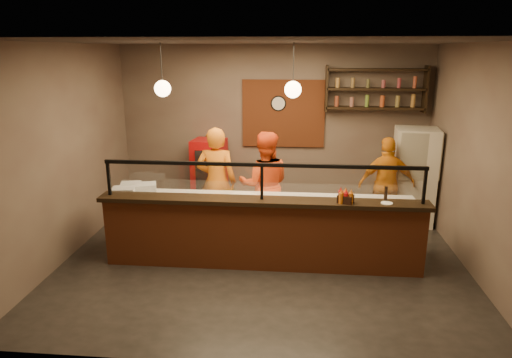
# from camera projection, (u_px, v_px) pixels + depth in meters

# --- Properties ---
(floor) EXTENTS (6.00, 6.00, 0.00)m
(floor) POSITION_uv_depth(u_px,v_px,m) (263.00, 258.00, 7.03)
(floor) COLOR black
(floor) RESTS_ON ground
(ceiling) EXTENTS (6.00, 6.00, 0.00)m
(ceiling) POSITION_uv_depth(u_px,v_px,m) (264.00, 42.00, 6.16)
(ceiling) COLOR #372F2B
(ceiling) RESTS_ON wall_back
(wall_back) EXTENTS (6.00, 0.00, 6.00)m
(wall_back) POSITION_uv_depth(u_px,v_px,m) (273.00, 129.00, 8.99)
(wall_back) COLOR #6B5C4E
(wall_back) RESTS_ON floor
(wall_left) EXTENTS (0.00, 5.00, 5.00)m
(wall_left) POSITION_uv_depth(u_px,v_px,m) (65.00, 153.00, 6.85)
(wall_left) COLOR #6B5C4E
(wall_left) RESTS_ON floor
(wall_right) EXTENTS (0.00, 5.00, 5.00)m
(wall_right) POSITION_uv_depth(u_px,v_px,m) (479.00, 162.00, 6.33)
(wall_right) COLOR #6B5C4E
(wall_right) RESTS_ON floor
(wall_front) EXTENTS (6.00, 0.00, 6.00)m
(wall_front) POSITION_uv_depth(u_px,v_px,m) (243.00, 218.00, 4.20)
(wall_front) COLOR #6B5C4E
(wall_front) RESTS_ON floor
(brick_patch) EXTENTS (1.60, 0.04, 1.30)m
(brick_patch) POSITION_uv_depth(u_px,v_px,m) (283.00, 114.00, 8.86)
(brick_patch) COLOR brown
(brick_patch) RESTS_ON wall_back
(service_counter) EXTENTS (4.60, 0.25, 1.00)m
(service_counter) POSITION_uv_depth(u_px,v_px,m) (262.00, 236.00, 6.60)
(service_counter) COLOR brown
(service_counter) RESTS_ON floor
(counter_ledge) EXTENTS (4.70, 0.37, 0.06)m
(counter_ledge) POSITION_uv_depth(u_px,v_px,m) (262.00, 201.00, 6.46)
(counter_ledge) COLOR black
(counter_ledge) RESTS_ON service_counter
(worktop_cabinet) EXTENTS (4.60, 0.75, 0.85)m
(worktop_cabinet) POSITION_uv_depth(u_px,v_px,m) (264.00, 228.00, 7.10)
(worktop_cabinet) COLOR gray
(worktop_cabinet) RESTS_ON floor
(worktop) EXTENTS (4.60, 0.75, 0.05)m
(worktop) POSITION_uv_depth(u_px,v_px,m) (264.00, 200.00, 6.98)
(worktop) COLOR silver
(worktop) RESTS_ON worktop_cabinet
(sneeze_guard) EXTENTS (4.50, 0.05, 0.52)m
(sneeze_guard) POSITION_uv_depth(u_px,v_px,m) (262.00, 178.00, 6.37)
(sneeze_guard) COLOR white
(sneeze_guard) RESTS_ON counter_ledge
(wall_shelving) EXTENTS (1.84, 0.28, 0.85)m
(wall_shelving) POSITION_uv_depth(u_px,v_px,m) (376.00, 89.00, 8.43)
(wall_shelving) COLOR black
(wall_shelving) RESTS_ON wall_back
(wall_clock) EXTENTS (0.30, 0.04, 0.30)m
(wall_clock) POSITION_uv_depth(u_px,v_px,m) (278.00, 103.00, 8.80)
(wall_clock) COLOR black
(wall_clock) RESTS_ON wall_back
(pendant_left) EXTENTS (0.24, 0.24, 0.77)m
(pendant_left) POSITION_uv_depth(u_px,v_px,m) (163.00, 88.00, 6.66)
(pendant_left) COLOR black
(pendant_left) RESTS_ON ceiling
(pendant_right) EXTENTS (0.24, 0.24, 0.77)m
(pendant_right) POSITION_uv_depth(u_px,v_px,m) (293.00, 89.00, 6.49)
(pendant_right) COLOR black
(pendant_right) RESTS_ON ceiling
(cook_left) EXTENTS (0.69, 0.45, 1.87)m
(cook_left) POSITION_uv_depth(u_px,v_px,m) (216.00, 182.00, 7.73)
(cook_left) COLOR orange
(cook_left) RESTS_ON floor
(cook_mid) EXTENTS (0.94, 0.76, 1.81)m
(cook_mid) POSITION_uv_depth(u_px,v_px,m) (265.00, 185.00, 7.68)
(cook_mid) COLOR #E14515
(cook_mid) RESTS_ON floor
(cook_right) EXTENTS (1.01, 0.49, 1.67)m
(cook_right) POSITION_uv_depth(u_px,v_px,m) (387.00, 185.00, 7.93)
(cook_right) COLOR orange
(cook_right) RESTS_ON floor
(fridge) EXTENTS (0.80, 0.76, 1.76)m
(fridge) POSITION_uv_depth(u_px,v_px,m) (413.00, 176.00, 8.27)
(fridge) COLOR beige
(fridge) RESTS_ON floor
(red_cooler) EXTENTS (0.68, 0.63, 1.42)m
(red_cooler) POSITION_uv_depth(u_px,v_px,m) (210.00, 175.00, 9.00)
(red_cooler) COLOR #AC0B0B
(red_cooler) RESTS_ON floor
(pizza_dough) EXTENTS (0.53, 0.53, 0.01)m
(pizza_dough) POSITION_uv_depth(u_px,v_px,m) (242.00, 197.00, 7.05)
(pizza_dough) COLOR white
(pizza_dough) RESTS_ON worktop
(prep_tub_a) EXTENTS (0.41, 0.36, 0.17)m
(prep_tub_a) POSITION_uv_depth(u_px,v_px,m) (145.00, 189.00, 7.18)
(prep_tub_a) COLOR silver
(prep_tub_a) RESTS_ON worktop
(prep_tub_b) EXTENTS (0.36, 0.32, 0.16)m
(prep_tub_b) POSITION_uv_depth(u_px,v_px,m) (131.00, 187.00, 7.29)
(prep_tub_b) COLOR silver
(prep_tub_b) RESTS_ON worktop
(prep_tub_c) EXTENTS (0.38, 0.32, 0.17)m
(prep_tub_c) POSITION_uv_depth(u_px,v_px,m) (124.00, 193.00, 6.97)
(prep_tub_c) COLOR silver
(prep_tub_c) RESTS_ON worktop
(rolling_pin) EXTENTS (0.37, 0.18, 0.06)m
(rolling_pin) POSITION_uv_depth(u_px,v_px,m) (221.00, 197.00, 6.95)
(rolling_pin) COLOR yellow
(rolling_pin) RESTS_ON worktop
(condiment_caddy) EXTENTS (0.25, 0.22, 0.11)m
(condiment_caddy) POSITION_uv_depth(u_px,v_px,m) (346.00, 199.00, 6.29)
(condiment_caddy) COLOR black
(condiment_caddy) RESTS_ON counter_ledge
(pepper_mill) EXTENTS (0.06, 0.06, 0.21)m
(pepper_mill) POSITION_uv_depth(u_px,v_px,m) (386.00, 194.00, 6.33)
(pepper_mill) COLOR black
(pepper_mill) RESTS_ON counter_ledge
(small_plate) EXTENTS (0.21, 0.21, 0.01)m
(small_plate) POSITION_uv_depth(u_px,v_px,m) (387.00, 203.00, 6.26)
(small_plate) COLOR white
(small_plate) RESTS_ON counter_ledge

